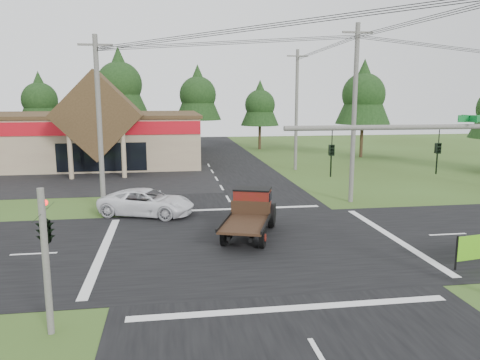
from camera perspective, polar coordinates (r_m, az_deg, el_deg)
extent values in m
plane|color=#364C1B|center=(22.51, 1.75, -7.80)|extent=(120.00, 120.00, 0.00)
cube|color=black|center=(22.51, 1.75, -7.77)|extent=(12.00, 120.00, 0.02)
cube|color=black|center=(22.51, 1.75, -7.77)|extent=(120.00, 12.00, 0.02)
cube|color=black|center=(41.90, -22.45, -0.13)|extent=(28.00, 14.00, 0.02)
cube|color=gray|center=(52.67, -21.94, 4.59)|extent=(30.00, 15.00, 5.00)
cube|color=#3D2D19|center=(52.52, -22.13, 7.36)|extent=(30.40, 15.40, 0.30)
cube|color=maroon|center=(45.26, -24.24, 5.68)|extent=(30.00, 0.12, 1.20)
cube|color=#3D2D19|center=(43.04, -16.92, 7.54)|extent=(7.78, 4.00, 7.78)
cylinder|color=gray|center=(42.00, -19.99, 2.79)|extent=(0.40, 0.40, 4.00)
cylinder|color=gray|center=(41.35, -14.00, 3.00)|extent=(0.40, 0.40, 4.00)
cube|color=black|center=(44.31, -16.49, 2.69)|extent=(8.00, 0.08, 2.60)
cylinder|color=#595651|center=(15.47, 20.01, 6.07)|extent=(8.00, 0.16, 0.16)
imported|color=black|center=(16.06, 22.93, 2.42)|extent=(0.16, 0.20, 1.00)
imported|color=black|center=(14.54, 11.07, 2.31)|extent=(0.16, 0.20, 1.00)
cube|color=#0C6626|center=(16.50, 26.22, 6.73)|extent=(0.80, 0.04, 0.22)
cylinder|color=#595651|center=(14.82, -22.58, -9.30)|extent=(0.20, 0.20, 4.40)
imported|color=black|center=(14.60, -22.79, -3.47)|extent=(0.53, 2.48, 1.00)
sphere|color=#FF0C0C|center=(14.70, -22.70, -2.57)|extent=(0.18, 0.18, 0.18)
cylinder|color=#595651|center=(29.41, -16.76, 6.44)|extent=(0.30, 0.30, 10.50)
cube|color=#595651|center=(29.51, -17.23, 15.48)|extent=(2.00, 0.12, 0.12)
cylinder|color=#595651|center=(31.42, 13.74, 7.70)|extent=(0.30, 0.30, 11.50)
cube|color=#595651|center=(31.64, 14.15, 17.06)|extent=(2.00, 0.12, 0.12)
cylinder|color=#595651|center=(44.69, 6.89, 8.37)|extent=(0.30, 0.30, 11.20)
cube|color=#595651|center=(44.82, 7.03, 14.77)|extent=(2.00, 0.12, 0.12)
cylinder|color=#332316|center=(65.30, -22.94, 4.80)|extent=(0.36, 0.36, 3.50)
cone|color=black|center=(65.10, -23.25, 9.23)|extent=(5.60, 5.60, 6.60)
sphere|color=black|center=(65.10, -23.23, 8.96)|extent=(4.40, 4.40, 4.40)
cylinder|color=#332316|center=(62.54, -14.26, 5.57)|extent=(0.36, 0.36, 4.55)
cone|color=black|center=(62.40, -14.52, 11.59)|extent=(7.28, 7.28, 8.58)
sphere|color=black|center=(62.39, -14.51, 11.23)|extent=(5.72, 5.72, 5.72)
cylinder|color=#332316|center=(63.38, -5.08, 5.58)|extent=(0.36, 0.36, 3.85)
cone|color=black|center=(63.19, -5.16, 10.61)|extent=(6.16, 6.16, 7.26)
sphere|color=black|center=(63.18, -5.16, 10.31)|extent=(4.84, 4.84, 4.84)
cylinder|color=#332316|center=(62.44, 2.41, 5.22)|extent=(0.36, 0.36, 3.15)
cone|color=black|center=(62.21, 2.45, 9.40)|extent=(5.04, 5.04, 5.94)
sphere|color=black|center=(62.22, 2.44, 9.15)|extent=(3.96, 3.96, 3.96)
cylinder|color=#332316|center=(55.78, 14.59, 4.68)|extent=(0.36, 0.36, 3.85)
cone|color=black|center=(55.55, 14.85, 10.39)|extent=(6.16, 6.16, 7.26)
sphere|color=black|center=(55.55, 14.83, 10.05)|extent=(4.84, 4.84, 4.84)
imported|color=white|center=(28.18, -11.28, -2.68)|extent=(6.10, 4.34, 1.54)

